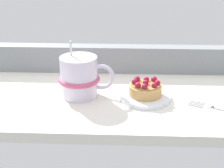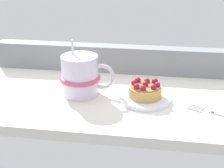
% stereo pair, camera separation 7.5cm
% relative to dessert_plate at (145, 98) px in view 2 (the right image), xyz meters
% --- Properties ---
extents(ground_plane, '(0.84, 0.37, 0.02)m').
position_rel_dessert_plate_xyz_m(ground_plane, '(-0.04, 0.02, -0.02)').
color(ground_plane, silver).
extents(window_rail_back, '(0.83, 0.04, 0.08)m').
position_rel_dessert_plate_xyz_m(window_rail_back, '(-0.04, 0.19, 0.03)').
color(window_rail_back, gray).
rests_on(window_rail_back, ground_plane).
extents(dessert_plate, '(0.12, 0.12, 0.01)m').
position_rel_dessert_plate_xyz_m(dessert_plate, '(0.00, 0.00, 0.00)').
color(dessert_plate, silver).
rests_on(dessert_plate, ground_plane).
extents(raspberry_tart, '(0.08, 0.08, 0.04)m').
position_rel_dessert_plate_xyz_m(raspberry_tart, '(-0.00, 0.00, 0.02)').
color(raspberry_tart, tan).
rests_on(raspberry_tart, dessert_plate).
extents(coffee_mug, '(0.14, 0.10, 0.14)m').
position_rel_dessert_plate_xyz_m(coffee_mug, '(-0.16, 0.01, 0.04)').
color(coffee_mug, silver).
rests_on(coffee_mug, ground_plane).
extents(dessert_fork, '(0.16, 0.09, 0.01)m').
position_rel_dessert_plate_xyz_m(dessert_fork, '(0.17, -0.05, -0.00)').
color(dessert_fork, '#B7B7BC').
rests_on(dessert_fork, ground_plane).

